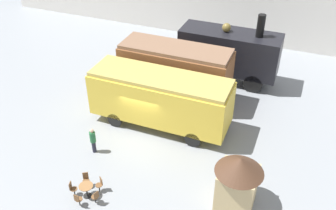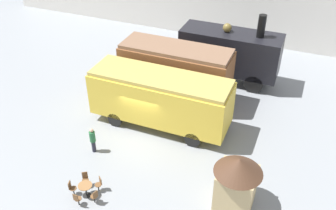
% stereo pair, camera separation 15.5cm
% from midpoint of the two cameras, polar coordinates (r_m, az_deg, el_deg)
% --- Properties ---
extents(ground_plane, '(80.00, 80.00, 0.00)m').
position_cam_midpoint_polar(ground_plane, '(23.78, -3.94, -3.80)').
color(ground_plane, gray).
extents(steam_locomotive, '(7.26, 2.46, 5.46)m').
position_cam_midpoint_polar(steam_locomotive, '(28.13, 9.18, 8.11)').
color(steam_locomotive, black).
rests_on(steam_locomotive, ground_plane).
extents(passenger_coach_wooden, '(7.52, 2.67, 3.94)m').
position_cam_midpoint_polar(passenger_coach_wooden, '(25.58, 0.94, 5.59)').
color(passenger_coach_wooden, brown).
rests_on(passenger_coach_wooden, ground_plane).
extents(passenger_coach_vintage, '(8.69, 2.79, 3.57)m').
position_cam_midpoint_polar(passenger_coach_vintage, '(23.02, -1.38, 1.24)').
color(passenger_coach_vintage, gold).
rests_on(passenger_coach_vintage, ground_plane).
extents(cafe_table_near, '(0.72, 0.72, 0.74)m').
position_cam_midpoint_polar(cafe_table_near, '(19.81, -12.57, -12.32)').
color(cafe_table_near, black).
rests_on(cafe_table_near, ground_plane).
extents(cafe_chair_0, '(0.40, 0.40, 0.87)m').
position_cam_midpoint_polar(cafe_chair_0, '(20.35, -12.62, -10.89)').
color(cafe_chair_0, black).
rests_on(cafe_chair_0, ground_plane).
extents(cafe_chair_1, '(0.39, 0.37, 0.87)m').
position_cam_midpoint_polar(cafe_chair_1, '(20.06, -14.60, -12.12)').
color(cafe_chair_1, black).
rests_on(cafe_chair_1, ground_plane).
extents(cafe_chair_2, '(0.36, 0.36, 0.87)m').
position_cam_midpoint_polar(cafe_chair_2, '(19.47, -13.80, -13.78)').
color(cafe_chair_2, black).
rests_on(cafe_chair_2, ground_plane).
extents(cafe_chair_3, '(0.39, 0.37, 0.87)m').
position_cam_midpoint_polar(cafe_chair_3, '(19.41, -11.20, -13.51)').
color(cafe_chair_3, black).
rests_on(cafe_chair_3, ground_plane).
extents(cafe_chair_4, '(0.40, 0.40, 0.87)m').
position_cam_midpoint_polar(cafe_chair_4, '(19.96, -10.54, -11.70)').
color(cafe_chair_4, black).
rests_on(cafe_chair_4, ground_plane).
extents(visitor_person, '(0.34, 0.34, 1.67)m').
position_cam_midpoint_polar(visitor_person, '(22.02, -11.56, -5.20)').
color(visitor_person, '#262633').
rests_on(visitor_person, ground_plane).
extents(ticket_kiosk, '(2.34, 2.34, 3.00)m').
position_cam_midpoint_polar(ticket_kiosk, '(18.51, 10.37, -11.11)').
color(ticket_kiosk, tan).
rests_on(ticket_kiosk, ground_plane).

